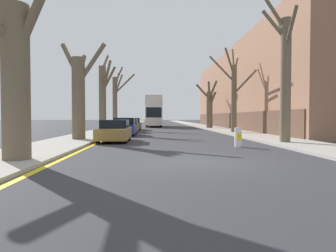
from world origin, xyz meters
TOP-DOWN VIEW (x-y plane):
  - ground_plane at (0.00, 0.00)m, footprint 300.00×300.00m
  - sidewalk_left at (-6.49, 50.00)m, footprint 3.25×120.00m
  - sidewalk_right at (6.49, 50.00)m, footprint 3.25×120.00m
  - building_facade_right at (13.10, 29.28)m, footprint 10.08×42.77m
  - kerb_line_stripe at (-4.68, 50.00)m, footprint 0.24×120.00m
  - street_tree_left_0 at (-6.00, 0.03)m, footprint 4.30×4.08m
  - street_tree_left_1 at (-6.12, 9.27)m, footprint 3.08×1.74m
  - street_tree_left_2 at (-6.04, 17.85)m, footprint 1.63×2.91m
  - street_tree_left_3 at (-5.91, 26.13)m, footprint 2.80×3.44m
  - street_tree_right_0 at (5.92, 6.49)m, footprint 2.56×3.97m
  - street_tree_right_1 at (6.01, 17.47)m, footprint 3.70×4.35m
  - street_tree_right_2 at (5.90, 28.86)m, footprint 2.51×4.94m
  - double_decker_bus at (-1.37, 37.21)m, footprint 2.44×10.81m
  - parked_car_0 at (-3.79, 8.52)m, footprint 1.80×3.98m
  - parked_car_1 at (-3.79, 14.79)m, footprint 1.85×4.04m
  - parked_car_2 at (-3.79, 19.79)m, footprint 1.70×3.90m
  - parked_car_3 at (-3.79, 25.06)m, footprint 1.76×4.50m
  - traffic_bollard at (2.87, 4.92)m, footprint 0.36×0.37m

SIDE VIEW (x-z plane):
  - ground_plane at x=0.00m, z-range 0.00..0.00m
  - kerb_line_stripe at x=-4.68m, z-range 0.00..0.01m
  - sidewalk_left at x=-6.49m, z-range 0.00..0.12m
  - sidewalk_right at x=6.49m, z-range 0.00..0.12m
  - traffic_bollard at x=2.87m, z-range 0.00..0.97m
  - parked_car_0 at x=-3.79m, z-range -0.03..1.31m
  - parked_car_2 at x=-3.79m, z-range -0.04..1.33m
  - parked_car_3 at x=-3.79m, z-range -0.04..1.38m
  - parked_car_1 at x=-3.79m, z-range -0.04..1.41m
  - double_decker_bus at x=-1.37m, z-range 0.30..4.90m
  - street_tree_left_1 at x=-6.12m, z-range -0.16..6.12m
  - street_tree_right_2 at x=5.90m, z-range -0.07..6.03m
  - street_tree_left_0 at x=-6.00m, z-range -0.19..6.38m
  - street_tree_left_2 at x=-6.04m, z-range -0.32..7.14m
  - street_tree_left_3 at x=-5.91m, z-range -0.13..7.34m
  - street_tree_right_1 at x=6.01m, z-range -0.25..7.86m
  - street_tree_right_0 at x=5.92m, z-range -0.59..8.69m
  - building_facade_right at x=13.10m, z-range -0.01..10.09m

